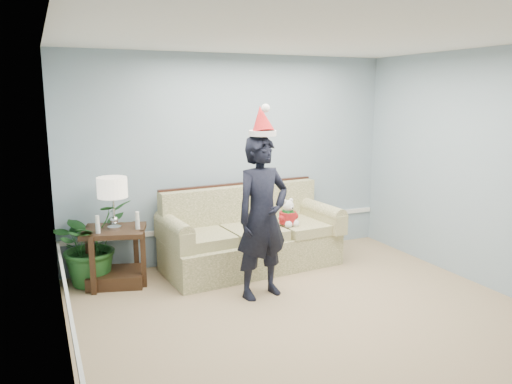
{
  "coord_description": "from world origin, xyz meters",
  "views": [
    {
      "loc": [
        -2.39,
        -3.63,
        2.19
      ],
      "look_at": [
        -0.09,
        1.55,
        1.07
      ],
      "focal_mm": 35.0,
      "sensor_mm": 36.0,
      "label": 1
    }
  ],
  "objects": [
    {
      "name": "table_lamp",
      "position": [
        -1.63,
        2.08,
        1.13
      ],
      "size": [
        0.34,
        0.34,
        0.6
      ],
      "color": "silver",
      "rests_on": "side_table"
    },
    {
      "name": "candle_pair",
      "position": [
        -1.6,
        1.97,
        0.76
      ],
      "size": [
        0.49,
        0.05,
        0.2
      ],
      "color": "silver",
      "rests_on": "side_table"
    },
    {
      "name": "room_shell",
      "position": [
        0.0,
        0.0,
        1.35
      ],
      "size": [
        4.54,
        5.04,
        2.74
      ],
      "color": "tan",
      "rests_on": "ground"
    },
    {
      "name": "side_table",
      "position": [
        -1.63,
        2.09,
        0.26
      ],
      "size": [
        0.82,
        0.75,
        0.67
      ],
      "rotation": [
        0.0,
        0.0,
        -0.27
      ],
      "color": "#3C2716",
      "rests_on": "room_shell"
    },
    {
      "name": "santa_hat",
      "position": [
        -0.21,
        1.12,
        1.9
      ],
      "size": [
        0.3,
        0.33,
        0.34
      ],
      "rotation": [
        0.0,
        0.0,
        0.03
      ],
      "color": "silver",
      "rests_on": "man"
    },
    {
      "name": "sofa",
      "position": [
        0.04,
        2.04,
        0.37
      ],
      "size": [
        2.28,
        1.12,
        1.03
      ],
      "rotation": [
        0.0,
        0.0,
        0.08
      ],
      "color": "brown",
      "rests_on": "room_shell"
    },
    {
      "name": "houseplant",
      "position": [
        -1.89,
        2.24,
        0.49
      ],
      "size": [
        1.16,
        1.13,
        0.97
      ],
      "primitive_type": "imported",
      "rotation": [
        0.0,
        0.0,
        0.65
      ],
      "color": "#215722",
      "rests_on": "room_shell"
    },
    {
      "name": "wainscot_trim",
      "position": [
        -1.18,
        1.18,
        0.45
      ],
      "size": [
        4.49,
        4.99,
        0.06
      ],
      "color": "white",
      "rests_on": "room_shell"
    },
    {
      "name": "teddy_bear",
      "position": [
        0.47,
        1.81,
        0.67
      ],
      "size": [
        0.25,
        0.27,
        0.36
      ],
      "rotation": [
        0.0,
        0.0,
        0.17
      ],
      "color": "silver",
      "rests_on": "sofa"
    },
    {
      "name": "man",
      "position": [
        -0.21,
        1.1,
        0.88
      ],
      "size": [
        0.71,
        0.54,
        1.77
      ],
      "primitive_type": "imported",
      "rotation": [
        0.0,
        0.0,
        0.19
      ],
      "color": "black",
      "rests_on": "room_shell"
    }
  ]
}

